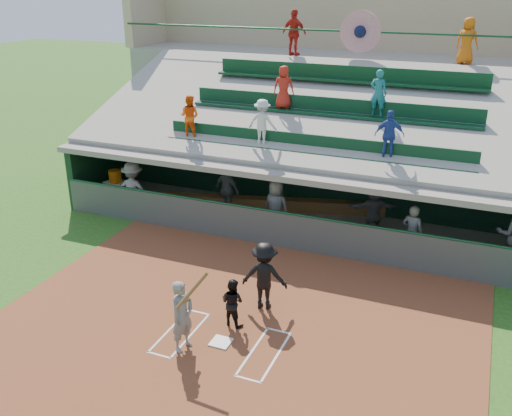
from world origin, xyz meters
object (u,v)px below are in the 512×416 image
at_px(water_cooler, 115,176).
at_px(catcher, 232,302).
at_px(batter_at_plate, 182,315).
at_px(home_plate, 221,342).
at_px(white_table, 118,193).

bearing_deg(water_cooler, catcher, -37.68).
bearing_deg(water_cooler, batter_at_plate, -46.11).
bearing_deg(catcher, home_plate, 105.63).
xyz_separation_m(catcher, white_table, (-6.86, 5.35, -0.18)).
relative_size(home_plate, white_table, 0.50).
bearing_deg(batter_at_plate, home_plate, 35.69).
xyz_separation_m(catcher, water_cooler, (-6.93, 5.35, 0.41)).
bearing_deg(water_cooler, home_plate, -41.19).
relative_size(catcher, white_table, 1.35).
distance_m(home_plate, batter_at_plate, 1.14).
bearing_deg(white_table, catcher, -18.67).
bearing_deg(batter_at_plate, catcher, 64.55).
bearing_deg(white_table, home_plate, -22.18).
bearing_deg(catcher, batter_at_plate, 75.32).
xyz_separation_m(batter_at_plate, catcher, (0.59, 1.24, -0.24)).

